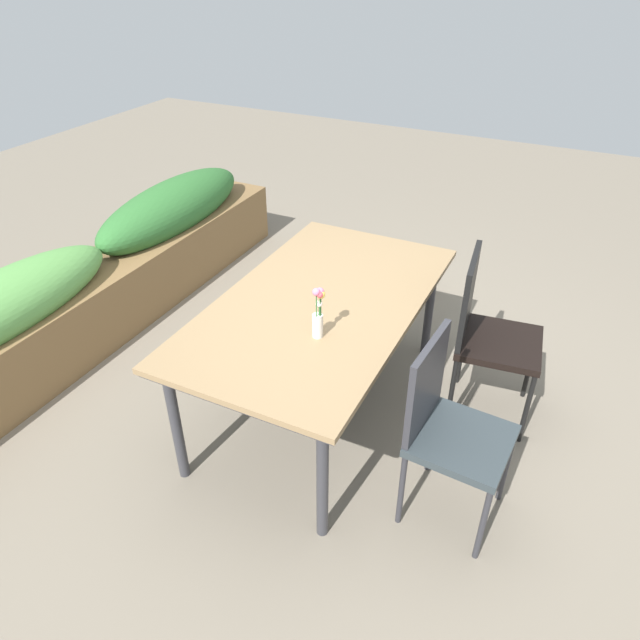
{
  "coord_description": "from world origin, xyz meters",
  "views": [
    {
      "loc": [
        -2.37,
        -1.11,
        2.34
      ],
      "look_at": [
        -0.03,
        0.04,
        0.61
      ],
      "focal_mm": 32.24,
      "sensor_mm": 36.0,
      "label": 1
    }
  ],
  "objects": [
    {
      "name": "flower_vase",
      "position": [
        -0.34,
        -0.1,
        0.88
      ],
      "size": [
        0.06,
        0.06,
        0.28
      ],
      "color": "silver",
      "rests_on": "dining_table"
    },
    {
      "name": "dining_table",
      "position": [
        -0.03,
        0.04,
        0.68
      ],
      "size": [
        1.79,
        1.0,
        0.74
      ],
      "color": "#8C704C",
      "rests_on": "ground"
    },
    {
      "name": "ground_plane",
      "position": [
        0.0,
        0.0,
        0.0
      ],
      "size": [
        12.0,
        12.0,
        0.0
      ],
      "primitive_type": "plane",
      "color": "#756B5B"
    },
    {
      "name": "planter_box",
      "position": [
        0.13,
        1.78,
        0.38
      ],
      "size": [
        3.54,
        0.51,
        0.8
      ],
      "color": "brown",
      "rests_on": "ground"
    },
    {
      "name": "chair_near_right",
      "position": [
        0.36,
        -0.79,
        0.56
      ],
      "size": [
        0.49,
        0.49,
        0.98
      ],
      "rotation": [
        0.0,
        0.0,
        3.26
      ],
      "color": "black",
      "rests_on": "ground"
    },
    {
      "name": "potted_plant",
      "position": [
        1.44,
        -0.03,
        0.2
      ],
      "size": [
        0.22,
        0.22,
        0.38
      ],
      "color": "#9E6047",
      "rests_on": "ground"
    },
    {
      "name": "chair_near_left",
      "position": [
        -0.43,
        -0.79,
        0.54
      ],
      "size": [
        0.45,
        0.45,
        0.94
      ],
      "rotation": [
        0.0,
        0.0,
        3.07
      ],
      "color": "#2D3639",
      "rests_on": "ground"
    }
  ]
}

